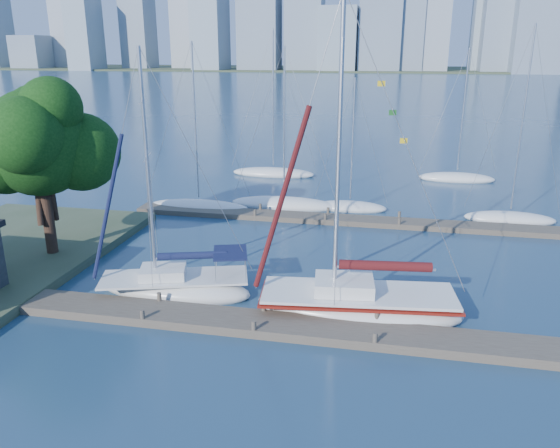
# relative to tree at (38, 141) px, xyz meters

# --- Properties ---
(ground) EXTENTS (700.00, 700.00, 0.00)m
(ground) POSITION_rel_tree_xyz_m (13.43, -5.39, -6.90)
(ground) COLOR #162D49
(ground) RESTS_ON ground
(near_dock) EXTENTS (26.00, 2.00, 0.40)m
(near_dock) POSITION_rel_tree_xyz_m (13.43, -5.39, -6.70)
(near_dock) COLOR #483F35
(near_dock) RESTS_ON ground
(far_dock) EXTENTS (30.00, 1.80, 0.36)m
(far_dock) POSITION_rel_tree_xyz_m (15.43, 10.61, -6.72)
(far_dock) COLOR #483F35
(far_dock) RESTS_ON ground
(far_shore) EXTENTS (800.00, 100.00, 1.50)m
(far_shore) POSITION_rel_tree_xyz_m (13.43, 314.61, -6.90)
(far_shore) COLOR #38472D
(far_shore) RESTS_ON ground
(tree) EXTENTS (7.85, 7.15, 10.30)m
(tree) POSITION_rel_tree_xyz_m (0.00, 0.00, 0.00)
(tree) COLOR black
(tree) RESTS_ON ground
(sailboat_navy) EXTENTS (8.10, 4.64, 12.27)m
(sailboat_navy) POSITION_rel_tree_xyz_m (8.51, -2.79, -5.90)
(sailboat_navy) COLOR silver
(sailboat_navy) RESTS_ON ground
(sailboat_maroon) EXTENTS (9.65, 4.10, 14.48)m
(sailboat_maroon) POSITION_rel_tree_xyz_m (17.51, -3.18, -5.84)
(sailboat_maroon) COLOR silver
(sailboat_maroon) RESTS_ON ground
(bg_boat_0) EXTENTS (8.05, 4.50, 12.46)m
(bg_boat_0) POSITION_rel_tree_xyz_m (4.59, 11.71, -6.66)
(bg_boat_0) COLOR silver
(bg_boat_0) RESTS_ON ground
(bg_boat_1) EXTENTS (8.62, 4.00, 12.19)m
(bg_boat_1) POSITION_rel_tree_xyz_m (10.79, 13.55, -6.64)
(bg_boat_1) COLOR silver
(bg_boat_1) RESTS_ON ground
(bg_boat_2) EXTENTS (5.75, 2.74, 10.00)m
(bg_boat_2) POSITION_rel_tree_xyz_m (15.81, 13.91, -6.68)
(bg_boat_2) COLOR silver
(bg_boat_2) RESTS_ON ground
(bg_boat_4) EXTENTS (6.38, 2.67, 13.47)m
(bg_boat_4) POSITION_rel_tree_xyz_m (27.08, 13.19, -6.64)
(bg_boat_4) COLOR silver
(bg_boat_4) RESTS_ON ground
(bg_boat_6) EXTENTS (8.28, 3.71, 13.67)m
(bg_boat_6) POSITION_rel_tree_xyz_m (7.64, 24.19, -6.64)
(bg_boat_6) COLOR silver
(bg_boat_6) RESTS_ON ground
(bg_boat_7) EXTENTS (7.02, 2.88, 12.06)m
(bg_boat_7) POSITION_rel_tree_xyz_m (24.68, 25.51, -6.65)
(bg_boat_7) COLOR silver
(bg_boat_7) RESTS_ON ground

